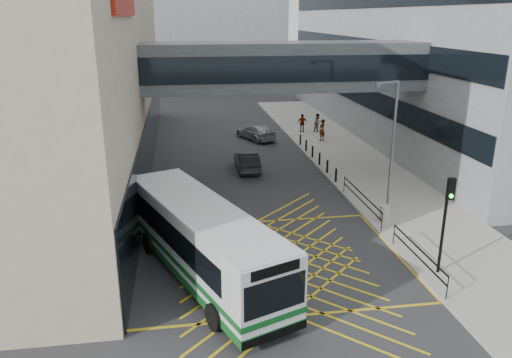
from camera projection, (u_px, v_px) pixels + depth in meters
name	position (u px, v px, depth m)	size (l,w,h in m)	color
ground	(269.00, 260.00, 22.71)	(120.00, 120.00, 0.00)	#333335
building_right	(482.00, 22.00, 45.57)	(24.09, 44.00, 20.00)	gray
building_far	(188.00, 27.00, 75.96)	(28.00, 16.00, 18.00)	gray
skybridge	(283.00, 66.00, 32.07)	(20.00, 4.10, 3.00)	#454B50
pavement	(351.00, 160.00, 38.06)	(6.00, 54.00, 0.16)	#A8A39A
box_junction	(269.00, 260.00, 22.70)	(12.00, 9.00, 0.01)	gold
bus	(202.00, 239.00, 20.90)	(6.62, 11.44, 3.17)	silver
car_white	(170.00, 219.00, 25.60)	(1.76, 4.30, 1.37)	silver
car_dark	(247.00, 161.00, 35.65)	(1.72, 4.40, 1.38)	black
car_silver	(256.00, 132.00, 44.64)	(1.95, 4.62, 1.44)	#96999E
traffic_light	(447.00, 212.00, 20.38)	(0.32, 0.50, 4.30)	black
street_lamp	(391.00, 141.00, 26.32)	(1.59, 0.85, 7.29)	slate
litter_bin	(385.00, 213.00, 26.44)	(0.52, 0.52, 0.91)	#ADA89E
kerb_railings	(384.00, 219.00, 24.99)	(0.05, 12.54, 1.00)	black
bollards	(316.00, 155.00, 37.50)	(0.14, 10.14, 0.90)	black
pedestrian_a	(322.00, 130.00, 43.47)	(0.75, 0.53, 1.88)	gray
pedestrian_b	(318.00, 123.00, 46.76)	(0.85, 0.49, 1.73)	gray
pedestrian_c	(302.00, 123.00, 46.75)	(1.00, 0.48, 1.69)	gray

